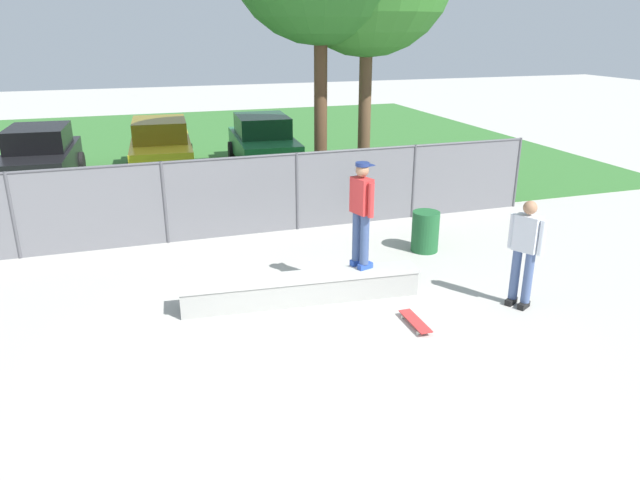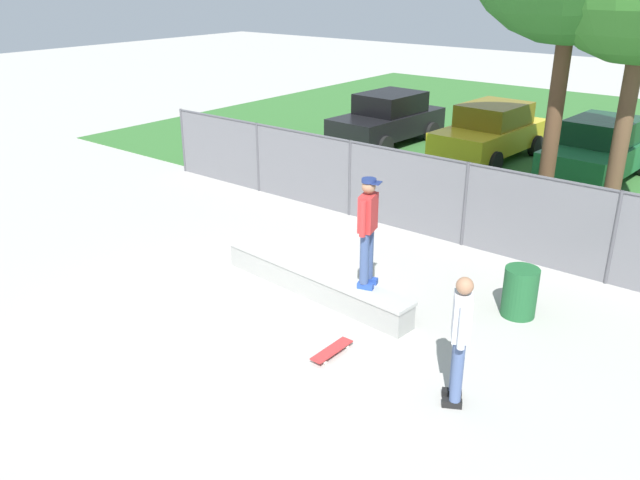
# 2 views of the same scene
# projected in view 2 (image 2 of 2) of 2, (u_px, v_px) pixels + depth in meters

# --- Properties ---
(ground_plane) EXTENTS (80.00, 80.00, 0.00)m
(ground_plane) POSITION_uv_depth(u_px,v_px,m) (240.00, 315.00, 10.77)
(ground_plane) COLOR #ADAAA3
(grass_strip) EXTENTS (26.53, 20.00, 0.02)m
(grass_strip) POSITION_uv_depth(u_px,v_px,m) (565.00, 141.00, 21.84)
(grass_strip) COLOR #336B2D
(grass_strip) RESTS_ON ground
(concrete_ledge) EXTENTS (4.08, 0.81, 0.48)m
(concrete_ledge) POSITION_uv_depth(u_px,v_px,m) (314.00, 282.00, 11.39)
(concrete_ledge) COLOR #999993
(concrete_ledge) RESTS_ON ground
(skateboarder) EXTENTS (0.37, 0.58, 1.84)m
(skateboarder) POSITION_uv_depth(u_px,v_px,m) (368.00, 227.00, 10.32)
(skateboarder) COLOR #2647A5
(skateboarder) RESTS_ON concrete_ledge
(skateboard) EXTENTS (0.20, 0.80, 0.09)m
(skateboard) POSITION_uv_depth(u_px,v_px,m) (332.00, 350.00, 9.64)
(skateboard) COLOR red
(skateboard) RESTS_ON ground
(chainlink_fence) EXTENTS (14.60, 0.07, 1.78)m
(chainlink_fence) POSITION_uv_depth(u_px,v_px,m) (404.00, 187.00, 14.04)
(chainlink_fence) COLOR #4C4C51
(chainlink_fence) RESTS_ON ground
(car_black) EXTENTS (2.21, 4.30, 1.66)m
(car_black) POSITION_uv_depth(u_px,v_px,m) (388.00, 118.00, 21.27)
(car_black) COLOR black
(car_black) RESTS_ON ground
(car_yellow) EXTENTS (2.21, 4.30, 1.66)m
(car_yellow) POSITION_uv_depth(u_px,v_px,m) (491.00, 131.00, 19.53)
(car_yellow) COLOR gold
(car_yellow) RESTS_ON ground
(car_green) EXTENTS (2.21, 4.30, 1.66)m
(car_green) POSITION_uv_depth(u_px,v_px,m) (600.00, 150.00, 17.53)
(car_green) COLOR #1E6638
(car_green) RESTS_ON ground
(bystander) EXTENTS (0.41, 0.54, 1.82)m
(bystander) POSITION_uv_depth(u_px,v_px,m) (460.00, 335.00, 8.22)
(bystander) COLOR black
(bystander) RESTS_ON ground
(trash_bin) EXTENTS (0.56, 0.56, 0.84)m
(trash_bin) POSITION_uv_depth(u_px,v_px,m) (520.00, 292.00, 10.63)
(trash_bin) COLOR #1E592D
(trash_bin) RESTS_ON ground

